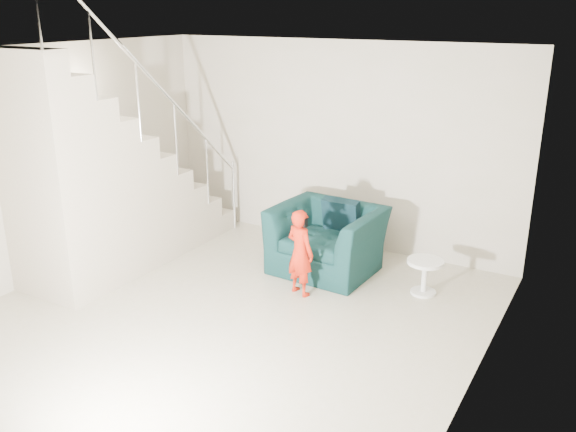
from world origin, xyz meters
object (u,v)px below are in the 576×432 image
Objects in this scene: toddler at (300,252)px; side_table at (425,271)px; staircase at (106,195)px; armchair at (327,239)px.

side_table is at bearing -132.87° from toddler.
staircase is at bearing -161.37° from side_table.
armchair reaches higher than side_table.
staircase reaches higher than armchair.
toddler reaches higher than armchair.
toddler is at bearing -150.45° from side_table.
staircase is (-3.60, -1.21, 0.67)m from side_table.
toddler is 1.42m from side_table.
toddler is 2.43× the size of side_table.
staircase is at bearing -148.77° from armchair.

